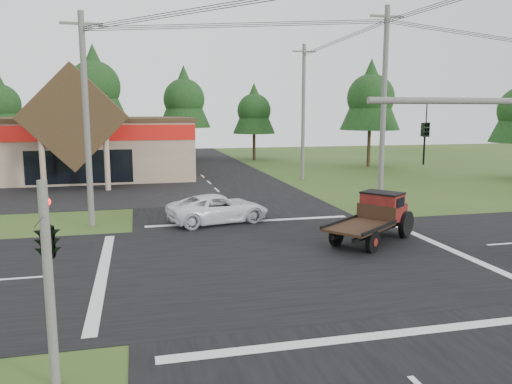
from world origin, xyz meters
name	(u,v)px	position (x,y,z in m)	size (l,w,h in m)	color
ground	(289,260)	(0.00, 0.00, 0.00)	(120.00, 120.00, 0.00)	#334A1A
road_ns	(289,260)	(0.00, 0.00, 0.01)	(12.00, 120.00, 0.02)	black
road_ew	(289,259)	(0.00, 0.00, 0.01)	(120.00, 12.00, 0.02)	black
parking_apron	(15,195)	(-14.00, 19.00, 0.01)	(28.00, 14.00, 0.02)	black
cvs_building	(19,145)	(-15.70, 29.57, 2.78)	(30.40, 18.20, 9.19)	gray
traffic_signal_corner	(46,221)	(-7.50, -7.32, 3.52)	(0.53, 2.48, 4.40)	#595651
utility_pole_nw	(86,119)	(-8.00, 8.00, 5.39)	(2.00, 0.30, 10.50)	#595651
utility_pole_ne	(384,109)	(8.00, 8.00, 5.89)	(2.00, 0.30, 11.50)	#595651
utility_pole_n	(303,111)	(8.00, 22.00, 5.74)	(2.00, 0.30, 11.20)	#595651
tree_row_b	(0,102)	(-20.00, 42.00, 6.70)	(5.60, 5.60, 10.10)	#332316
tree_row_c	(94,84)	(-10.00, 41.00, 8.72)	(7.28, 7.28, 13.13)	#332316
tree_row_d	(184,97)	(0.00, 42.00, 7.38)	(6.16, 6.16, 11.11)	#332316
tree_row_e	(254,109)	(8.00, 40.00, 6.03)	(5.04, 5.04, 9.09)	#332316
tree_side_ne	(371,95)	(18.00, 30.00, 7.38)	(6.16, 6.16, 11.11)	#332316
antique_flatbed_truck	(371,218)	(4.32, 1.70, 1.09)	(1.98, 5.20, 2.17)	#530B12
white_pickup	(218,208)	(-1.60, 7.28, 0.74)	(2.44, 5.30, 1.47)	white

